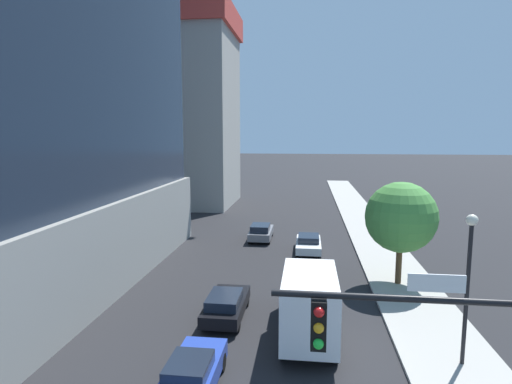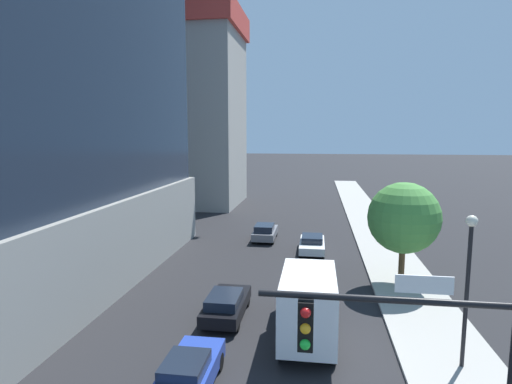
# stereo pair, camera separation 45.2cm
# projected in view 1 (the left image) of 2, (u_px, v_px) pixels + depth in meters

# --- Properties ---
(sidewalk) EXTENTS (4.08, 120.00, 0.15)m
(sidewalk) POSITION_uv_depth(u_px,v_px,m) (410.00, 296.00, 23.91)
(sidewalk) COLOR #9E9B93
(sidewalk) RESTS_ON ground
(construction_building) EXTENTS (24.66, 13.24, 31.73)m
(construction_building) POSITION_uv_depth(u_px,v_px,m) (178.00, 99.00, 54.55)
(construction_building) COLOR #9E9B93
(construction_building) RESTS_ON ground
(traffic_light_pole) EXTENTS (5.11, 0.48, 6.45)m
(traffic_light_pole) POSITION_uv_depth(u_px,v_px,m) (434.00, 369.00, 8.46)
(traffic_light_pole) COLOR black
(traffic_light_pole) RESTS_ON sidewalk
(street_lamp) EXTENTS (0.44, 0.44, 6.05)m
(street_lamp) POSITION_uv_depth(u_px,v_px,m) (469.00, 268.00, 16.19)
(street_lamp) COLOR black
(street_lamp) RESTS_ON sidewalk
(street_tree) EXTENTS (4.27, 4.27, 6.26)m
(street_tree) POSITION_uv_depth(u_px,v_px,m) (401.00, 217.00, 25.20)
(street_tree) COLOR brown
(street_tree) RESTS_ON sidewalk
(car_gray) EXTENTS (1.86, 4.28, 1.46)m
(car_gray) POSITION_uv_depth(u_px,v_px,m) (261.00, 232.00, 36.79)
(car_gray) COLOR slate
(car_gray) RESTS_ON ground
(car_black) EXTENTS (1.84, 4.42, 1.38)m
(car_black) POSITION_uv_depth(u_px,v_px,m) (226.00, 304.00, 21.11)
(car_black) COLOR black
(car_black) RESTS_ON ground
(car_blue) EXTENTS (1.73, 4.25, 1.46)m
(car_blue) POSITION_uv_depth(u_px,v_px,m) (192.00, 374.00, 14.96)
(car_blue) COLOR #233D9E
(car_blue) RESTS_ON ground
(car_white) EXTENTS (1.91, 4.46, 1.34)m
(car_white) POSITION_uv_depth(u_px,v_px,m) (308.00, 243.00, 33.05)
(car_white) COLOR silver
(car_white) RESTS_ON ground
(box_truck) EXTENTS (2.36, 6.98, 3.20)m
(box_truck) POSITION_uv_depth(u_px,v_px,m) (309.00, 299.00, 19.02)
(box_truck) COLOR #1E4799
(box_truck) RESTS_ON ground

